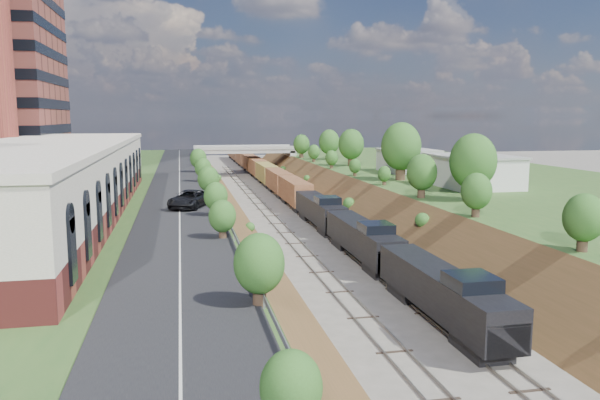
# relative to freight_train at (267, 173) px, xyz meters

# --- Properties ---
(platform_left) EXTENTS (44.00, 180.00, 5.00)m
(platform_left) POSITION_rel_freight_train_xyz_m (-35.60, -41.66, -0.06)
(platform_left) COLOR #325924
(platform_left) RESTS_ON ground
(platform_right) EXTENTS (44.00, 180.00, 5.00)m
(platform_right) POSITION_rel_freight_train_xyz_m (30.40, -41.66, -0.06)
(platform_right) COLOR #325924
(platform_right) RESTS_ON ground
(embankment_left) EXTENTS (10.00, 180.00, 10.00)m
(embankment_left) POSITION_rel_freight_train_xyz_m (-13.60, -41.66, -2.56)
(embankment_left) COLOR brown
(embankment_left) RESTS_ON ground
(embankment_right) EXTENTS (10.00, 180.00, 10.00)m
(embankment_right) POSITION_rel_freight_train_xyz_m (8.40, -41.66, -2.56)
(embankment_right) COLOR brown
(embankment_right) RESTS_ON ground
(rail_left_track) EXTENTS (1.58, 180.00, 0.18)m
(rail_left_track) POSITION_rel_freight_train_xyz_m (-5.20, -41.66, -2.47)
(rail_left_track) COLOR gray
(rail_left_track) RESTS_ON ground
(rail_right_track) EXTENTS (1.58, 180.00, 0.18)m
(rail_right_track) POSITION_rel_freight_train_xyz_m (-0.00, -41.66, -2.47)
(rail_right_track) COLOR gray
(rail_right_track) RESTS_ON ground
(road) EXTENTS (8.00, 180.00, 0.10)m
(road) POSITION_rel_freight_train_xyz_m (-18.10, -41.66, 2.49)
(road) COLOR black
(road) RESTS_ON platform_left
(guardrail) EXTENTS (0.10, 171.00, 0.70)m
(guardrail) POSITION_rel_freight_train_xyz_m (-14.00, -41.86, 2.99)
(guardrail) COLOR #99999E
(guardrail) RESTS_ON platform_left
(commercial_building) EXTENTS (14.30, 62.30, 7.00)m
(commercial_building) POSITION_rel_freight_train_xyz_m (-30.60, -63.66, 5.95)
(commercial_building) COLOR maroon
(commercial_building) RESTS_ON platform_left
(overpass) EXTENTS (24.50, 8.30, 7.40)m
(overpass) POSITION_rel_freight_train_xyz_m (-2.60, 20.34, 2.36)
(overpass) COLOR gray
(overpass) RESTS_ON ground
(white_building_near) EXTENTS (9.00, 12.00, 4.00)m
(white_building_near) POSITION_rel_freight_train_xyz_m (20.90, -49.66, 4.44)
(white_building_near) COLOR silver
(white_building_near) RESTS_ON platform_right
(white_building_far) EXTENTS (8.00, 10.00, 3.60)m
(white_building_far) POSITION_rel_freight_train_xyz_m (20.40, -27.66, 4.24)
(white_building_far) COLOR silver
(white_building_far) RESTS_ON platform_right
(tree_right_large) EXTENTS (5.25, 5.25, 7.61)m
(tree_right_large) POSITION_rel_freight_train_xyz_m (14.40, -61.66, 6.83)
(tree_right_large) COLOR #473323
(tree_right_large) RESTS_ON platform_right
(tree_left_crest) EXTENTS (2.45, 2.45, 3.55)m
(tree_left_crest) POSITION_rel_freight_train_xyz_m (-14.40, -81.66, 4.48)
(tree_left_crest) COLOR #473323
(tree_left_crest) RESTS_ON platform_left
(freight_train) EXTENTS (2.92, 180.61, 4.55)m
(freight_train) POSITION_rel_freight_train_xyz_m (0.00, 0.00, 0.00)
(freight_train) COLOR black
(freight_train) RESTS_ON ground
(suv) EXTENTS (5.12, 7.07, 1.79)m
(suv) POSITION_rel_freight_train_xyz_m (-17.09, -61.07, 3.44)
(suv) COLOR black
(suv) RESTS_ON road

